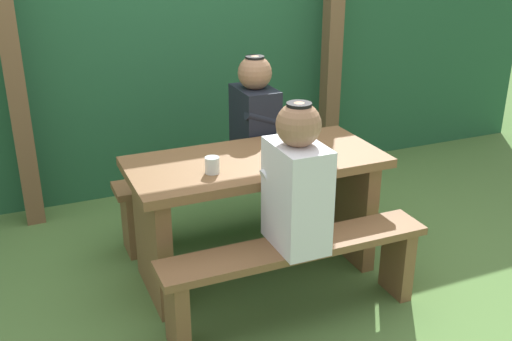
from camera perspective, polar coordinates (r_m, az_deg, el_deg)
name	(u,v)px	position (r m, az deg, el deg)	size (l,w,h in m)	color
ground_plane	(256,270)	(3.61, 0.00, -9.43)	(12.00, 12.00, 0.00)	#51793B
hedge_backdrop	(169,48)	(4.74, -8.19, 11.42)	(6.40, 0.61, 2.03)	#225734
pergola_post_left	(11,59)	(4.08, -22.12, 9.72)	(0.12, 0.12, 2.24)	brown
pergola_post_right	(333,34)	(4.71, 7.26, 12.65)	(0.12, 0.12, 2.24)	brown
picnic_table	(256,196)	(3.38, 0.00, -2.38)	(1.40, 0.64, 0.71)	brown
bench_near	(296,266)	(3.05, 3.79, -8.96)	(1.40, 0.24, 0.44)	brown
bench_far	(225,189)	(3.88, -2.95, -1.78)	(1.40, 0.24, 0.44)	brown
person_white_shirt	(297,182)	(2.84, 3.86, -1.07)	(0.25, 0.35, 0.72)	silver
person_black_coat	(255,117)	(3.78, -0.09, 5.04)	(0.25, 0.35, 0.72)	black
drinking_glass	(212,165)	(3.08, -4.16, 0.52)	(0.08, 0.08, 0.09)	silver
bottle_left	(281,139)	(3.32, 2.41, 2.97)	(0.06, 0.06, 0.22)	silver
cell_phone	(311,153)	(3.36, 5.23, 1.67)	(0.07, 0.14, 0.01)	silver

